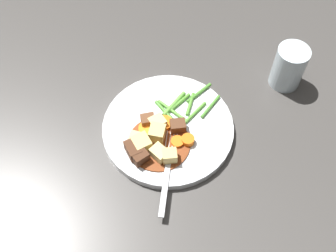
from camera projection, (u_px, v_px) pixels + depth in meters
ground_plane at (168, 131)px, 0.80m from camera, size 3.00×3.00×0.00m
dinner_plate at (168, 128)px, 0.80m from camera, size 0.25×0.25×0.02m
stew_sauce at (159, 144)px, 0.77m from camera, size 0.12×0.12×0.00m
carrot_slice_0 at (188, 140)px, 0.76m from camera, size 0.03×0.03×0.01m
carrot_slice_1 at (147, 129)px, 0.78m from camera, size 0.04×0.04×0.01m
carrot_slice_2 at (177, 142)px, 0.76m from camera, size 0.03×0.03×0.01m
carrot_slice_3 at (165, 123)px, 0.79m from camera, size 0.04×0.04×0.01m
potato_chunk_0 at (157, 133)px, 0.76m from camera, size 0.03×0.03×0.03m
potato_chunk_1 at (141, 143)px, 0.75m from camera, size 0.04×0.04×0.02m
potato_chunk_2 at (159, 153)px, 0.74m from camera, size 0.03×0.04×0.02m
potato_chunk_3 at (157, 123)px, 0.78m from camera, size 0.04×0.04×0.02m
potato_chunk_4 at (170, 156)px, 0.74m from camera, size 0.03×0.03×0.03m
potato_chunk_5 at (135, 140)px, 0.76m from camera, size 0.03×0.03×0.02m
meat_chunk_0 at (133, 150)px, 0.75m from camera, size 0.04×0.04×0.02m
meat_chunk_1 at (178, 125)px, 0.78m from camera, size 0.03×0.04×0.02m
meat_chunk_2 at (148, 120)px, 0.78m from camera, size 0.03×0.03×0.02m
meat_chunk_3 at (140, 157)px, 0.74m from camera, size 0.04×0.04×0.02m
green_bean_0 at (190, 104)px, 0.81m from camera, size 0.05×0.01×0.01m
green_bean_1 at (164, 110)px, 0.80m from camera, size 0.03×0.05×0.01m
green_bean_2 at (172, 111)px, 0.80m from camera, size 0.03×0.07×0.01m
green_bean_3 at (199, 93)px, 0.83m from camera, size 0.06×0.03×0.01m
green_bean_4 at (195, 113)px, 0.80m from camera, size 0.06×0.02×0.01m
green_bean_5 at (178, 102)px, 0.82m from camera, size 0.05×0.03×0.01m
green_bean_6 at (211, 107)px, 0.81m from camera, size 0.06×0.02×0.01m
green_bean_7 at (174, 104)px, 0.81m from camera, size 0.07×0.02×0.01m
fork at (168, 168)px, 0.74m from camera, size 0.17×0.07×0.00m
water_glass at (289, 67)px, 0.83m from camera, size 0.06×0.06×0.09m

